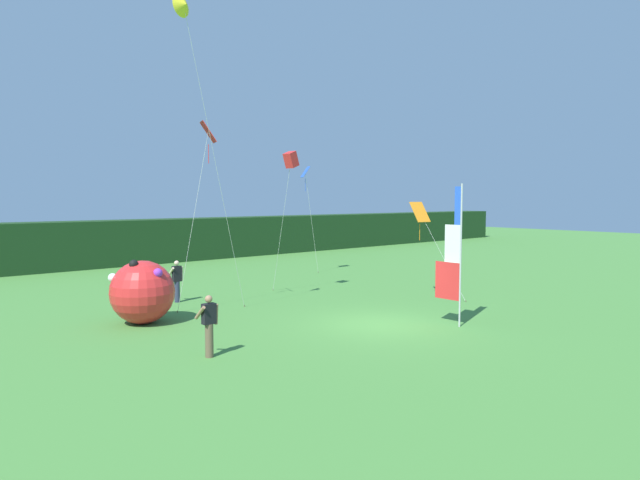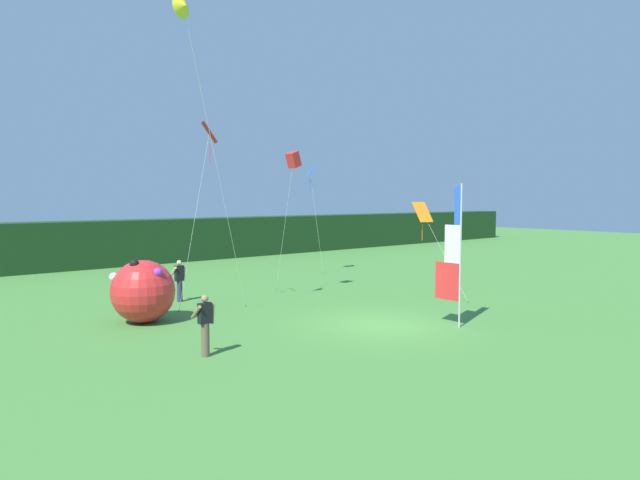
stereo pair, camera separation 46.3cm
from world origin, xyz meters
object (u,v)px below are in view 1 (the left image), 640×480
inflatable_balloon (142,292)px  kite_orange_diamond_2 (421,215)px  banner_flag (453,258)px  kite_red_diamond_4 (207,140)px  kite_yellow_delta_3 (184,7)px  person_near_banner (209,324)px  kite_blue_diamond_1 (306,178)px  kite_red_box_0 (291,160)px  person_mid_field (177,280)px

inflatable_balloon → kite_orange_diamond_2: kite_orange_diamond_2 is taller
banner_flag → kite_red_diamond_4: bearing=123.0°
kite_red_diamond_4 → banner_flag: bearing=-57.0°
kite_yellow_delta_3 → inflatable_balloon: bearing=128.1°
person_near_banner → kite_orange_diamond_2: bearing=9.7°
kite_red_diamond_4 → inflatable_balloon: bearing=-170.6°
inflatable_balloon → kite_blue_diamond_1: kite_blue_diamond_1 is taller
kite_blue_diamond_1 → kite_red_diamond_4: kite_red_diamond_4 is taller
banner_flag → kite_orange_diamond_2: (3.28, 3.97, 1.30)m
inflatable_balloon → kite_red_box_0: kite_red_box_0 is taller
person_mid_field → kite_orange_diamond_2: bearing=-35.4°
banner_flag → kite_blue_diamond_1: bearing=71.7°
person_mid_field → kite_red_box_0: size_ratio=0.27×
kite_yellow_delta_3 → banner_flag: bearing=-40.7°
person_mid_field → kite_red_diamond_4: (0.15, -2.34, 5.48)m
person_near_banner → inflatable_balloon: inflatable_balloon is taller
inflatable_balloon → kite_orange_diamond_2: size_ratio=0.54×
kite_orange_diamond_2 → person_mid_field: bearing=144.6°
inflatable_balloon → person_near_banner: bearing=-93.7°
kite_blue_diamond_1 → kite_red_diamond_4: size_ratio=0.85×
kite_blue_diamond_1 → kite_orange_diamond_2: (-0.93, -8.74, -1.79)m
person_near_banner → kite_blue_diamond_1: kite_blue_diamond_1 is taller
person_near_banner → kite_blue_diamond_1: (12.24, 10.66, 4.46)m
kite_red_box_0 → kite_red_diamond_4: 4.35m
person_mid_field → kite_red_diamond_4: size_ratio=0.24×
inflatable_balloon → kite_red_diamond_4: kite_red_diamond_4 is taller
kite_red_box_0 → kite_blue_diamond_1: (4.78, 4.75, -0.52)m
person_mid_field → kite_yellow_delta_3: bearing=-111.5°
inflatable_balloon → kite_yellow_delta_3: (1.04, -1.33, 9.27)m
kite_yellow_delta_3 → kite_red_diamond_4: 4.69m
person_mid_field → kite_red_box_0: bearing=-23.2°
banner_flag → kite_red_diamond_4: (-4.88, 7.53, 4.13)m
kite_red_box_0 → kite_red_diamond_4: (-4.30, -0.43, 0.52)m
kite_blue_diamond_1 → kite_yellow_delta_3: bearing=-147.3°
person_mid_field → kite_orange_diamond_2: 10.52m
person_near_banner → kite_red_box_0: 10.74m
banner_flag → kite_orange_diamond_2: size_ratio=1.15×
kite_blue_diamond_1 → kite_red_diamond_4: 10.51m
person_near_banner → kite_red_diamond_4: size_ratio=0.24×
kite_orange_diamond_2 → kite_red_diamond_4: bearing=156.4°
kite_orange_diamond_2 → kite_yellow_delta_3: kite_yellow_delta_3 is taller
kite_red_box_0 → person_mid_field: bearing=156.8°
banner_flag → inflatable_balloon: size_ratio=2.13×
banner_flag → kite_orange_diamond_2: bearing=50.5°
inflatable_balloon → kite_red_diamond_4: (2.82, 0.47, 5.32)m
kite_red_box_0 → person_near_banner: bearing=-141.5°
person_mid_field → kite_red_diamond_4: bearing=-86.4°
kite_orange_diamond_2 → kite_blue_diamond_1: bearing=83.9°
inflatable_balloon → kite_orange_diamond_2: (10.98, -3.09, 2.48)m
kite_red_box_0 → banner_flag: bearing=-85.8°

